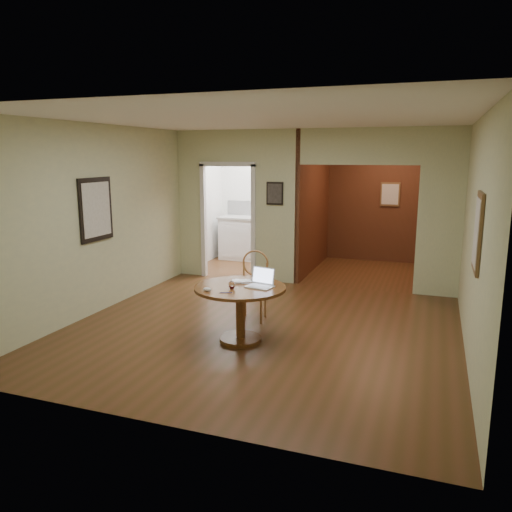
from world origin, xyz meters
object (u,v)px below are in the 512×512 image
(dining_table, at_px, (240,301))
(closed_laptop, at_px, (246,282))
(chair, at_px, (254,281))
(open_laptop, at_px, (261,281))

(dining_table, relative_size, closed_laptop, 3.06)
(closed_laptop, bearing_deg, chair, 82.85)
(dining_table, distance_m, open_laptop, 0.35)
(dining_table, height_order, chair, chair)
(dining_table, bearing_deg, open_laptop, 23.07)
(open_laptop, relative_size, closed_laptop, 0.96)
(dining_table, xyz_separation_m, closed_laptop, (0.02, 0.15, 0.19))
(chair, height_order, open_laptop, chair)
(chair, bearing_deg, open_laptop, -70.92)
(dining_table, relative_size, open_laptop, 3.18)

